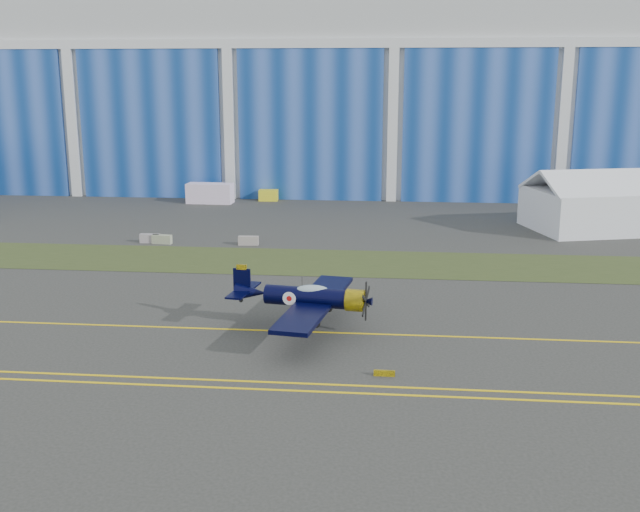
# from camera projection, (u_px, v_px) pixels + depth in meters

# --- Properties ---
(ground) EXTENTS (260.00, 260.00, 0.00)m
(ground) POSITION_uv_depth(u_px,v_px,m) (90.00, 302.00, 55.65)
(ground) COLOR #383836
(ground) RESTS_ON ground
(grass_median) EXTENTS (260.00, 10.00, 0.02)m
(grass_median) POSITION_uv_depth(u_px,v_px,m) (150.00, 258.00, 69.19)
(grass_median) COLOR #475128
(grass_median) RESTS_ON ground
(hangar) EXTENTS (220.00, 45.70, 30.00)m
(hangar) POSITION_uv_depth(u_px,v_px,m) (258.00, 86.00, 121.63)
(hangar) COLOR silver
(hangar) RESTS_ON ground
(taxiway_centreline) EXTENTS (200.00, 0.20, 0.02)m
(taxiway_centreline) POSITION_uv_depth(u_px,v_px,m) (61.00, 324.00, 50.81)
(taxiway_centreline) COLOR yellow
(taxiway_centreline) RESTS_ON ground
(guard_board_right) EXTENTS (1.20, 0.15, 0.35)m
(guard_board_right) POSITION_uv_depth(u_px,v_px,m) (384.00, 373.00, 41.89)
(guard_board_right) COLOR yellow
(guard_board_right) RESTS_ON ground
(warbird) EXTENTS (12.25, 14.08, 3.76)m
(warbird) POSITION_uv_depth(u_px,v_px,m) (306.00, 297.00, 48.89)
(warbird) COLOR black
(warbird) RESTS_ON ground
(tent) EXTENTS (16.68, 13.98, 6.70)m
(tent) POSITION_uv_depth(u_px,v_px,m) (600.00, 199.00, 81.41)
(tent) COLOR white
(tent) RESTS_ON ground
(shipping_container) EXTENTS (6.12, 2.63, 2.61)m
(shipping_container) POSITION_uv_depth(u_px,v_px,m) (210.00, 193.00, 99.16)
(shipping_container) COLOR white
(shipping_container) RESTS_ON ground
(tug) EXTENTS (2.58, 1.68, 1.47)m
(tug) POSITION_uv_depth(u_px,v_px,m) (268.00, 195.00, 101.23)
(tug) COLOR yellow
(tug) RESTS_ON ground
(barrier_a) EXTENTS (2.01, 0.64, 0.90)m
(barrier_a) POSITION_uv_depth(u_px,v_px,m) (150.00, 238.00, 75.56)
(barrier_a) COLOR gray
(barrier_a) RESTS_ON ground
(barrier_b) EXTENTS (2.06, 0.84, 0.90)m
(barrier_b) POSITION_uv_depth(u_px,v_px,m) (162.00, 239.00, 75.14)
(barrier_b) COLOR #999F82
(barrier_b) RESTS_ON ground
(barrier_c) EXTENTS (2.02, 0.68, 0.90)m
(barrier_c) POSITION_uv_depth(u_px,v_px,m) (248.00, 241.00, 74.51)
(barrier_c) COLOR gray
(barrier_c) RESTS_ON ground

